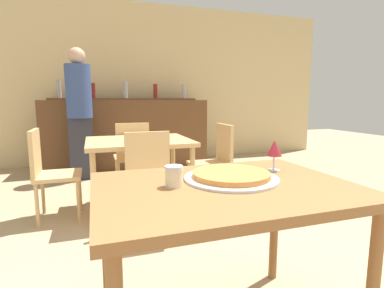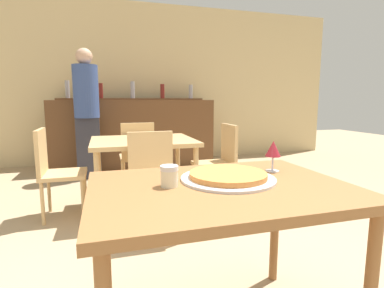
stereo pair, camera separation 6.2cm
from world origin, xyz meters
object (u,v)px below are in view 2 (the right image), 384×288
Objects in this scene: chair_far_side_front at (153,177)px; chair_far_side_left at (54,167)px; chair_far_side_back at (137,152)px; person_standing at (87,109)px; pizza_tray at (228,176)px; chair_far_side_right at (220,158)px; cheese_shaker at (169,176)px; wine_glass at (273,150)px.

chair_far_side_front is 1.00× the size of chair_far_side_left.
person_standing is at bearing -55.48° from chair_far_side_back.
chair_far_side_back is 1.94× the size of pizza_tray.
cheese_shaker is at bearing -28.02° from chair_far_side_right.
chair_far_side_left is at bearing -99.36° from person_standing.
chair_far_side_back is at bearing -54.60° from chair_far_side_left.
person_standing is at bearing 108.75° from wine_glass.
chair_far_side_back is 1.02m from chair_far_side_right.
chair_far_side_back is 2.39m from cheese_shaker.
chair_far_side_front is 1.22m from wine_glass.
wine_glass is (0.46, -2.25, 0.38)m from chair_far_side_back.
pizza_tray is 0.29m from cheese_shaker.
pizza_tray is (-0.66, -1.75, 0.28)m from chair_far_side_right.
chair_far_side_back is 2.36m from pizza_tray.
wine_glass is at bearing 17.63° from pizza_tray.
person_standing reaches higher than pizza_tray.
cheese_shaker is at bearing -157.81° from chair_far_side_left.
chair_far_side_left is (-0.83, -0.59, 0.00)m from chair_far_side_back.
chair_far_side_back is at bearing 94.22° from pizza_tray.
chair_far_side_back is 1.00× the size of chair_far_side_right.
cheese_shaker is at bearing -168.17° from wine_glass.
chair_far_side_right is at bearing -45.56° from person_standing.
wine_glass is at bearing 101.62° from chair_far_side_back.
chair_far_side_front reaches higher than cheese_shaker.
pizza_tray is 2.76× the size of wine_glass.
person_standing is (-1.43, 1.46, 0.50)m from chair_far_side_right.
cheese_shaker is 0.57× the size of wine_glass.
cheese_shaker reaches higher than pizza_tray.
chair_far_side_front is 2.19m from person_standing.
cheese_shaker is (0.72, -1.77, 0.31)m from chair_far_side_left.
chair_far_side_back is 1.02m from chair_far_side_left.
chair_far_side_back is (-0.00, 1.19, 0.00)m from chair_far_side_front.
chair_far_side_right reaches higher than pizza_tray.
chair_far_side_right is 1.74m from wine_glass.
chair_far_side_right is 1.89m from pizza_tray.
person_standing is at bearing 98.52° from cheese_shaker.
chair_far_side_left is (-0.83, 0.59, 0.00)m from chair_far_side_front.
wine_glass is at bearing -71.25° from person_standing.
chair_far_side_front is 1.02m from chair_far_side_right.
chair_far_side_left is at bearing 112.19° from cheese_shaker.
chair_far_side_right is 0.47× the size of person_standing.
chair_far_side_back is at bearing 90.00° from chair_far_side_front.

